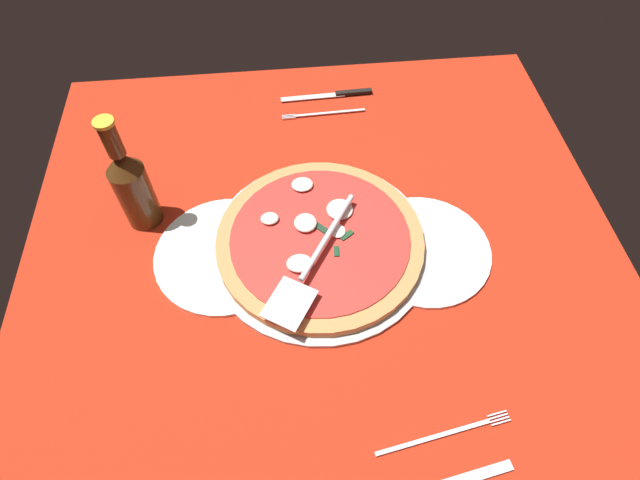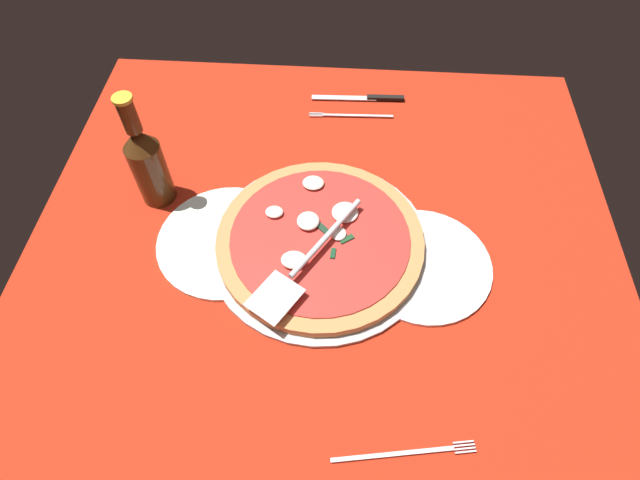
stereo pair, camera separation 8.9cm
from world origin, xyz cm
name	(u,v)px [view 1 (the left image)]	position (x,y,z in cm)	size (l,w,h in cm)	color
ground_plane	(324,254)	(0.00, 0.00, -0.40)	(106.71, 106.71, 0.80)	#B72612
checker_pattern	(324,252)	(0.00, 0.00, 0.05)	(106.71, 106.71, 0.10)	silver
pizza_pan	(320,245)	(0.60, -1.28, 0.64)	(39.43, 39.43, 1.09)	#B4B7B8
dinner_plate_left	(423,250)	(-17.60, 1.66, 0.60)	(23.76, 23.76, 1.00)	white
dinner_plate_right	(225,254)	(17.52, -1.07, 0.60)	(24.79, 24.79, 1.00)	white
pizza	(320,239)	(0.65, -1.39, 2.22)	(36.61, 36.61, 3.37)	#D2874B
pizza_server	(312,265)	(2.66, 5.56, 4.90)	(17.94, 25.31, 1.00)	silver
place_setting_near	(329,105)	(-5.41, -39.27, 0.46)	(20.84, 13.55, 1.40)	silver
place_setting_far	(441,462)	(-12.23, 36.54, 0.44)	(22.37, 16.74, 1.40)	silver
beer_bottle	(132,185)	(32.19, -10.94, 9.50)	(6.30, 6.30, 23.81)	#492B11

